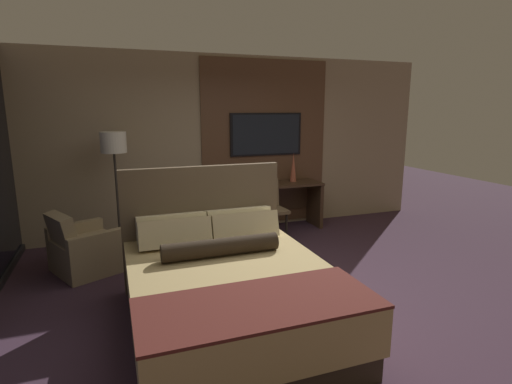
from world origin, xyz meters
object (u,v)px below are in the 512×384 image
desk (271,199)px  desk_chair (269,204)px  book (251,184)px  armchair_by_window (85,251)px  bed (228,288)px  tv (266,134)px  floor_lamp (114,152)px  vase_tall (293,167)px

desk → desk_chair: 0.55m
book → armchair_by_window: bearing=-160.9°
bed → tv: size_ratio=1.80×
armchair_by_window → book: 2.65m
desk_chair → book: 0.54m
bed → desk: 3.06m
desk_chair → armchair_by_window: (-2.57, -0.37, -0.29)m
desk → book: 0.45m
bed → floor_lamp: bearing=110.0°
bed → floor_lamp: floor_lamp is taller
bed → vase_tall: bed is taller
desk → book: size_ratio=7.25×
bed → vase_tall: 3.39m
desk_chair → vase_tall: 0.97m
desk_chair → vase_tall: bearing=35.9°
desk → vase_tall: size_ratio=3.48×
bed → desk: bed is taller
desk_chair → armchair_by_window: 2.61m
bed → book: size_ratio=9.71×
armchair_by_window → vase_tall: vase_tall is taller
desk_chair → floor_lamp: size_ratio=0.55×
tv → armchair_by_window: size_ratio=1.29×
bed → book: (1.15, 2.64, 0.42)m
floor_lamp → book: 2.13m
desk → tv: 1.06m
bed → desk_chair: (1.26, 2.17, 0.19)m
desk_chair → floor_lamp: bearing=169.5°
desk → book: (-0.36, -0.02, 0.27)m
tv → vase_tall: (0.42, -0.17, -0.54)m
vase_tall → book: (-0.78, -0.08, -0.22)m
book → vase_tall: bearing=5.6°
armchair_by_window → tv: bearing=-94.9°
book → desk: bearing=3.8°
tv → desk_chair: (-0.24, -0.72, -1.00)m
bed → desk: size_ratio=1.34×
book → floor_lamp: bearing=-173.7°
desk_chair → armchair_by_window: desk_chair is taller
vase_tall → bed: bearing=-125.3°
vase_tall → book: vase_tall is taller
bed → tv: 3.47m
bed → floor_lamp: (-0.88, 2.42, 1.03)m
bed → vase_tall: (1.92, 2.72, 0.65)m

